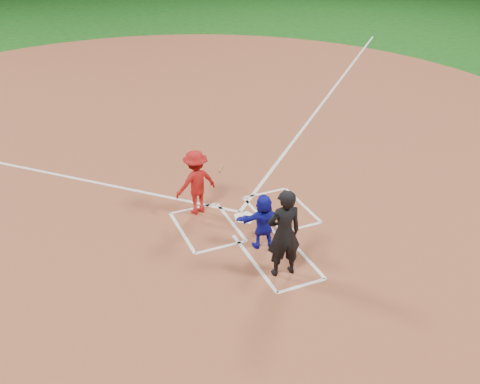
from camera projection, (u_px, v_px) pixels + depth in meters
name	position (u px, v px, depth m)	size (l,w,h in m)	color
ground	(245.00, 218.00, 12.90)	(120.00, 120.00, 0.00)	#124912
home_plate_dirt	(171.00, 130.00, 17.71)	(28.00, 28.00, 0.01)	brown
home_plate	(245.00, 218.00, 12.89)	(0.60, 0.60, 0.02)	white
catcher	(263.00, 221.00, 11.58)	(1.18, 0.38, 1.27)	#1417A9
umpire	(284.00, 233.00, 10.56)	(0.71, 0.46, 1.94)	black
chalk_markings	(178.00, 138.00, 17.13)	(28.35, 17.32, 0.01)	white
batter_at_plate	(196.00, 182.00, 12.76)	(1.39, 0.92, 1.63)	#A31312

